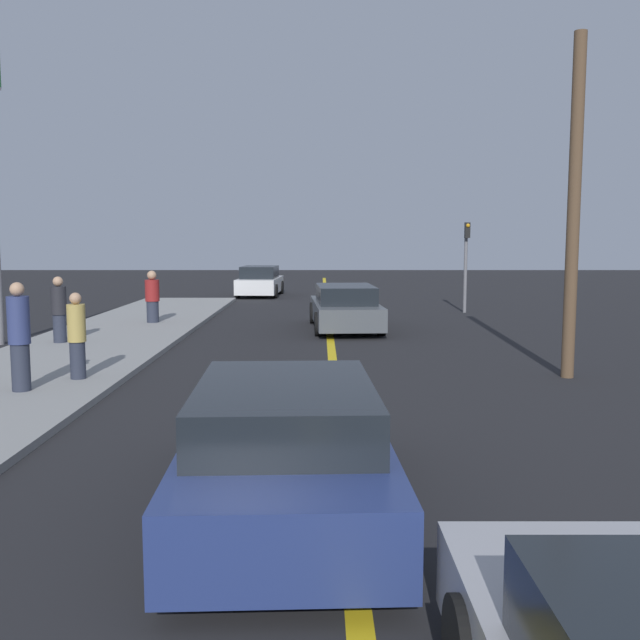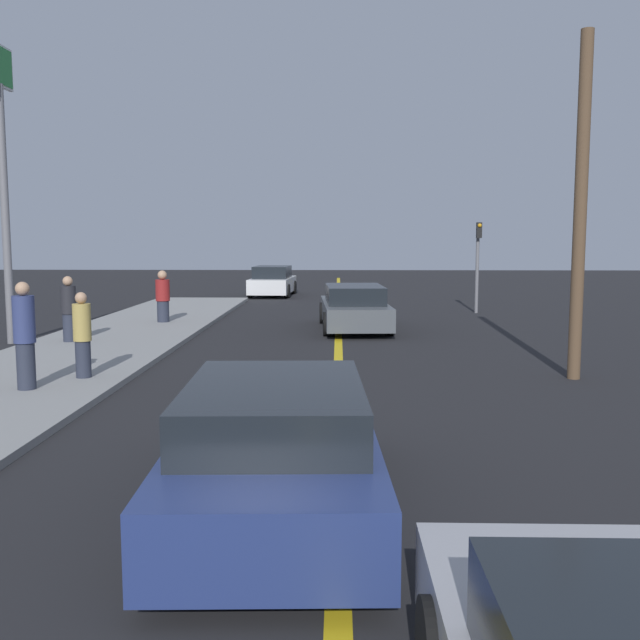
{
  "view_description": "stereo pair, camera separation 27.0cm",
  "coord_description": "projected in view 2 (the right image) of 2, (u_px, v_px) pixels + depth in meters",
  "views": [
    {
      "loc": [
        -0.28,
        -0.18,
        2.68
      ],
      "look_at": [
        -0.33,
        12.2,
        1.25
      ],
      "focal_mm": 40.0,
      "sensor_mm": 36.0,
      "label": 1
    },
    {
      "loc": [
        -0.01,
        -0.18,
        2.68
      ],
      "look_at": [
        -0.33,
        12.2,
        1.25
      ],
      "focal_mm": 40.0,
      "sensor_mm": 36.0,
      "label": 2
    }
  ],
  "objects": [
    {
      "name": "pedestrian_by_sign",
      "position": [
        163.0,
        297.0,
        21.8
      ],
      "size": [
        0.43,
        0.43,
        1.58
      ],
      "color": "#282D3D",
      "rests_on": "sidewalk_left"
    },
    {
      "name": "pedestrian_near_curb",
      "position": [
        25.0,
        336.0,
        12.03
      ],
      "size": [
        0.36,
        0.36,
        1.83
      ],
      "color": "#282D3D",
      "rests_on": "sidewalk_left"
    },
    {
      "name": "road_center_line",
      "position": [
        338.0,
        342.0,
        18.36
      ],
      "size": [
        0.2,
        60.0,
        0.01
      ],
      "color": "gold",
      "rests_on": "ground_plane"
    },
    {
      "name": "pedestrian_mid_group",
      "position": [
        82.0,
        335.0,
        13.07
      ],
      "size": [
        0.33,
        0.33,
        1.58
      ],
      "color": "#282D3D",
      "rests_on": "sidewalk_left"
    },
    {
      "name": "sidewalk_left",
      "position": [
        75.0,
        357.0,
        15.74
      ],
      "size": [
        3.84,
        30.43,
        0.12
      ],
      "color": "gray",
      "rests_on": "ground_plane"
    },
    {
      "name": "roadside_sign",
      "position": [
        2.0,
        141.0,
        17.64
      ],
      "size": [
        0.2,
        1.41,
        7.42
      ],
      "color": "slate",
      "rests_on": "ground_plane"
    },
    {
      "name": "traffic_light",
      "position": [
        478.0,
        256.0,
        25.34
      ],
      "size": [
        0.18,
        0.4,
        3.23
      ],
      "color": "slate",
      "rests_on": "ground_plane"
    },
    {
      "name": "car_far_distant",
      "position": [
        354.0,
        308.0,
        20.93
      ],
      "size": [
        2.15,
        4.84,
        1.31
      ],
      "rotation": [
        0.0,
        0.0,
        0.06
      ],
      "color": "#4C5156",
      "rests_on": "ground_plane"
    },
    {
      "name": "car_ahead_center",
      "position": [
        277.0,
        447.0,
        6.99
      ],
      "size": [
        2.15,
        4.64,
        1.31
      ],
      "rotation": [
        0.0,
        0.0,
        0.04
      ],
      "color": "navy",
      "rests_on": "ground_plane"
    },
    {
      "name": "car_parked_left_lot",
      "position": [
        273.0,
        282.0,
        33.13
      ],
      "size": [
        2.05,
        4.21,
        1.39
      ],
      "rotation": [
        0.0,
        0.0,
        -0.05
      ],
      "color": "silver",
      "rests_on": "ground_plane"
    },
    {
      "name": "utility_pole",
      "position": [
        580.0,
        208.0,
        13.28
      ],
      "size": [
        0.24,
        0.24,
        6.46
      ],
      "color": "brown",
      "rests_on": "ground_plane"
    },
    {
      "name": "pedestrian_far_standing",
      "position": [
        69.0,
        309.0,
        17.65
      ],
      "size": [
        0.37,
        0.37,
        1.63
      ],
      "color": "#282D3D",
      "rests_on": "sidewalk_left"
    }
  ]
}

